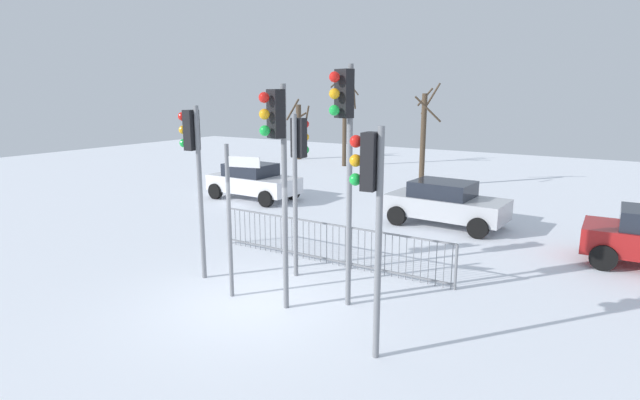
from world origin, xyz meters
name	(u,v)px	position (x,y,z in m)	size (l,w,h in m)	color
ground_plane	(255,302)	(0.00, 0.00, 0.00)	(60.00, 60.00, 0.00)	white
traffic_light_rear_right	(277,148)	(0.65, 0.00, 3.27)	(0.38, 0.54, 4.46)	slate
traffic_light_rear_left	(371,191)	(2.96, -0.67, 2.79)	(0.57, 0.33, 3.80)	slate
traffic_light_mid_right	(345,134)	(1.66, 0.80, 3.53)	(0.37, 0.55, 4.83)	slate
traffic_light_mid_left	(299,158)	(-0.17, 1.90, 2.81)	(0.32, 0.57, 3.83)	slate
traffic_light_foreground_left	(193,153)	(-2.09, 0.46, 2.95)	(0.57, 0.33, 4.02)	slate
direction_sign_post	(231,214)	(-0.57, 0.00, 1.83)	(0.78, 0.22, 3.28)	slate
pedestrian_guard_railing	(327,243)	(0.00, 2.87, 0.55)	(6.73, 0.09, 1.07)	slate
car_silver_near	(445,203)	(1.34, 8.15, 0.77)	(3.89, 2.10, 1.47)	#B2B5BA
car_white_far	(253,181)	(-6.73, 8.07, 0.77)	(3.85, 2.01, 1.47)	silver
bare_tree_left	(345,117)	(-8.22, 18.40, 2.88)	(1.60, 1.64, 5.56)	#473828
bare_tree_centre	(423,137)	(-1.80, 14.30, 2.33)	(1.32, 1.49, 4.74)	#473828
bare_tree_right	(299,130)	(-12.38, 19.64, 1.94)	(1.57, 1.35, 3.92)	#473828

